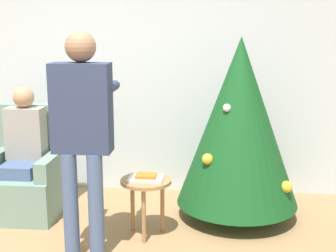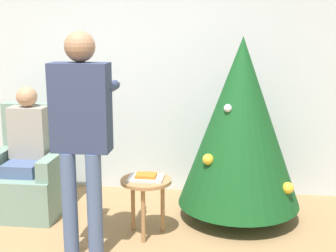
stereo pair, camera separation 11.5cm
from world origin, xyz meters
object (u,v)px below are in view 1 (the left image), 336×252
object	(u,v)px
christmas_tree	(239,122)
person_standing	(82,125)
side_stool	(146,188)
armchair	(27,178)
person_seated	(24,146)

from	to	relation	value
christmas_tree	person_standing	xyz separation A→B (m)	(-1.23, -0.88, 0.14)
side_stool	person_standing	bearing A→B (deg)	-136.59
christmas_tree	armchair	bearing A→B (deg)	-178.66
armchair	christmas_tree	bearing A→B (deg)	1.34
christmas_tree	side_stool	size ratio (longest dim) A/B	3.35
armchair	side_stool	xyz separation A→B (m)	(1.23, -0.43, 0.09)
armchair	person_seated	world-z (taller)	person_seated
christmas_tree	person_seated	xyz separation A→B (m)	(-2.04, -0.08, -0.26)
christmas_tree	side_stool	xyz separation A→B (m)	(-0.80, -0.48, -0.49)
person_standing	christmas_tree	bearing A→B (deg)	35.78
side_stool	person_seated	bearing A→B (deg)	162.09
christmas_tree	armchair	world-z (taller)	christmas_tree
person_seated	side_stool	size ratio (longest dim) A/B	2.41
christmas_tree	person_seated	distance (m)	2.05
person_seated	person_standing	world-z (taller)	person_standing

